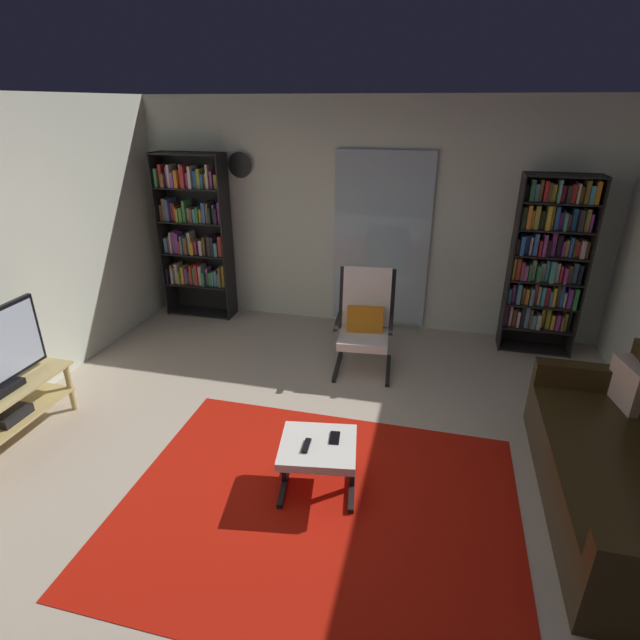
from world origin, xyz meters
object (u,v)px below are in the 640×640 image
(tv_remote, at_px, (307,445))
(bookshelf_near_sofa, at_px, (547,260))
(leather_sofa, at_px, (631,474))
(bookshelf_near_tv, at_px, (195,231))
(lounge_armchair, at_px, (365,318))
(wall_clock, at_px, (240,165))
(ottoman, at_px, (318,451))
(cell_phone, at_px, (335,438))
(tv_stand, at_px, (6,409))

(tv_remote, bearing_deg, bookshelf_near_sofa, 52.83)
(leather_sofa, bearing_deg, bookshelf_near_tv, 149.94)
(lounge_armchair, height_order, wall_clock, wall_clock)
(bookshelf_near_tv, xyz_separation_m, bookshelf_near_sofa, (4.02, -0.06, -0.06))
(leather_sofa, bearing_deg, tv_remote, -171.21)
(ottoman, relative_size, cell_phone, 4.20)
(bookshelf_near_sofa, height_order, wall_clock, wall_clock)
(tv_stand, distance_m, leather_sofa, 4.55)
(bookshelf_near_tv, xyz_separation_m, cell_phone, (2.34, -2.66, -0.69))
(tv_remote, distance_m, wall_clock, 3.66)
(tv_stand, height_order, bookshelf_near_sofa, bookshelf_near_sofa)
(tv_stand, distance_m, bookshelf_near_tv, 2.95)
(bookshelf_near_tv, bearing_deg, leather_sofa, -30.06)
(bookshelf_near_sofa, distance_m, wall_clock, 3.54)
(tv_stand, xyz_separation_m, ottoman, (2.51, 0.09, 0.00))
(leather_sofa, xyz_separation_m, tv_remote, (-2.09, -0.32, 0.08))
(leather_sofa, distance_m, cell_phone, 1.94)
(bookshelf_near_sofa, distance_m, cell_phone, 3.16)
(tv_stand, bearing_deg, bookshelf_near_tv, 84.60)
(bookshelf_near_sofa, height_order, lounge_armchair, bookshelf_near_sofa)
(leather_sofa, height_order, cell_phone, leather_sofa)
(lounge_armchair, distance_m, wall_clock, 2.38)
(bookshelf_near_sofa, xyz_separation_m, ottoman, (-1.78, -2.68, -0.71))
(lounge_armchair, bearing_deg, leather_sofa, -38.11)
(bookshelf_near_sofa, relative_size, tv_remote, 13.08)
(wall_clock, bearing_deg, cell_phone, -58.00)
(lounge_armchair, xyz_separation_m, ottoman, (-0.02, -1.84, -0.22))
(bookshelf_near_tv, xyz_separation_m, tv_remote, (2.17, -2.79, -0.69))
(lounge_armchair, bearing_deg, wall_clock, 147.97)
(tv_stand, relative_size, ottoman, 1.92)
(bookshelf_near_tv, bearing_deg, tv_remote, -52.11)
(tv_stand, bearing_deg, lounge_armchair, 37.38)
(bookshelf_near_sofa, xyz_separation_m, wall_clock, (-3.44, 0.22, 0.83))
(bookshelf_near_tv, distance_m, bookshelf_near_sofa, 4.02)
(bookshelf_near_sofa, bearing_deg, lounge_armchair, -154.45)
(bookshelf_near_tv, relative_size, bookshelf_near_sofa, 1.06)
(leather_sofa, relative_size, wall_clock, 6.83)
(ottoman, distance_m, wall_clock, 3.68)
(bookshelf_near_sofa, distance_m, tv_remote, 3.36)
(bookshelf_near_sofa, xyz_separation_m, lounge_armchair, (-1.75, -0.84, -0.48))
(tv_stand, xyz_separation_m, wall_clock, (0.85, 2.99, 1.54))
(tv_remote, bearing_deg, leather_sofa, 5.63)
(lounge_armchair, height_order, tv_remote, lounge_armchair)
(bookshelf_near_tv, relative_size, cell_phone, 14.24)
(bookshelf_near_tv, relative_size, wall_clock, 6.87)
(bookshelf_near_tv, height_order, tv_remote, bookshelf_near_tv)
(leather_sofa, bearing_deg, cell_phone, -174.37)
(tv_remote, xyz_separation_m, cell_phone, (0.17, 0.13, -0.00))
(tv_stand, bearing_deg, cell_phone, 3.82)
(lounge_armchair, bearing_deg, ottoman, -90.72)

